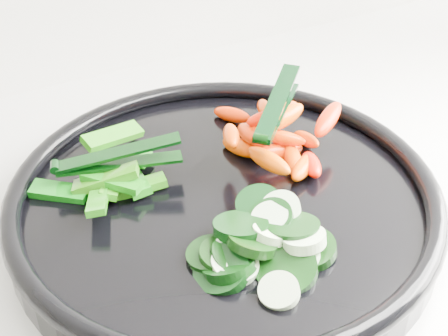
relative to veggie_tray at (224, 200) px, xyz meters
name	(u,v)px	position (x,y,z in m)	size (l,w,h in m)	color
veggie_tray	(224,200)	(0.00, 0.00, 0.00)	(0.49, 0.49, 0.04)	black
cucumber_pile	(256,248)	(-0.01, -0.08, 0.01)	(0.13, 0.13, 0.04)	black
carrot_pile	(275,137)	(0.07, 0.03, 0.02)	(0.13, 0.16, 0.05)	#EE4500
pepper_pile	(111,174)	(-0.08, 0.07, 0.01)	(0.12, 0.13, 0.03)	#0B750B
tong_carrot	(276,108)	(0.07, 0.04, 0.05)	(0.09, 0.09, 0.02)	black
tong_pepper	(115,159)	(-0.07, 0.06, 0.03)	(0.11, 0.05, 0.02)	black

